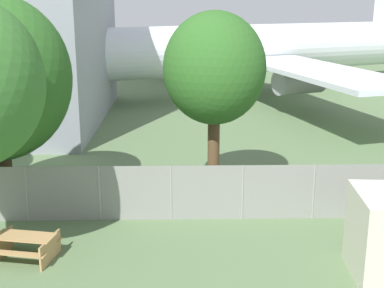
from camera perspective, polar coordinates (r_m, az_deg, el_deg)
The scene contains 4 objects.
perimeter_fence at distance 19.18m, azimuth 5.42°, elevation -5.16°, with size 56.07×0.07×2.03m.
airplane at distance 42.99m, azimuth 3.49°, elevation 9.94°, with size 43.00×35.66×11.51m.
picnic_bench_near_cabin at distance 17.24m, azimuth -17.36°, elevation -10.18°, with size 2.04×1.73×0.76m.
tree_near_hangar at distance 20.27m, azimuth 2.41°, elevation 7.97°, with size 3.88×3.88×7.30m.
Camera 1 is at (-2.20, -7.36, 7.65)m, focal length 50.00 mm.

